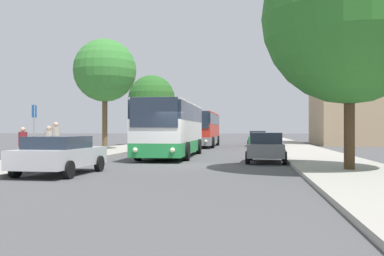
% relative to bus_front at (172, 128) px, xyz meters
% --- Properties ---
extents(ground_plane, '(300.00, 300.00, 0.00)m').
position_rel_bus_front_xyz_m(ground_plane, '(1.48, -5.67, -1.73)').
color(ground_plane, '#4C4C4F').
rests_on(ground_plane, ground).
extents(sidewalk_left, '(4.00, 120.00, 0.15)m').
position_rel_bus_front_xyz_m(sidewalk_left, '(-5.52, -5.67, -1.65)').
color(sidewalk_left, '#A39E93').
rests_on(sidewalk_left, ground_plane).
extents(sidewalk_right, '(4.00, 120.00, 0.15)m').
position_rel_bus_front_xyz_m(sidewalk_right, '(8.48, -5.67, -1.65)').
color(sidewalk_right, '#A39E93').
rests_on(sidewalk_right, ground_plane).
extents(bus_front, '(3.03, 11.20, 3.22)m').
position_rel_bus_front_xyz_m(bus_front, '(0.00, 0.00, 0.00)').
color(bus_front, '#238942').
rests_on(bus_front, ground_plane).
extents(bus_middle, '(2.80, 11.03, 3.18)m').
position_rel_bus_front_xyz_m(bus_middle, '(0.16, 15.61, -0.02)').
color(bus_middle, gray).
rests_on(bus_middle, ground_plane).
extents(parked_car_left_curb, '(2.30, 4.42, 1.41)m').
position_rel_bus_front_xyz_m(parked_car_left_curb, '(-2.24, -10.90, -0.98)').
color(parked_car_left_curb, '#B7B7BC').
rests_on(parked_car_left_curb, ground_plane).
extents(parked_car_right_near, '(2.09, 4.15, 1.49)m').
position_rel_bus_front_xyz_m(parked_car_right_near, '(5.49, -3.84, -0.96)').
color(parked_car_right_near, slate).
rests_on(parked_car_right_near, ground_plane).
extents(parked_car_right_far, '(2.06, 4.08, 1.48)m').
position_rel_bus_front_xyz_m(parked_car_right_far, '(5.42, 18.36, -0.96)').
color(parked_car_right_far, '#236B38').
rests_on(parked_car_right_far, ground_plane).
extents(bus_stop_sign, '(0.08, 0.45, 2.72)m').
position_rel_bus_front_xyz_m(bus_stop_sign, '(-5.62, -6.18, 0.10)').
color(bus_stop_sign, gray).
rests_on(bus_stop_sign, sidewalk_left).
extents(pedestrian_waiting_near, '(0.36, 0.36, 1.86)m').
position_rel_bus_front_xyz_m(pedestrian_waiting_near, '(-4.50, -6.25, -0.63)').
color(pedestrian_waiting_near, '#23232D').
rests_on(pedestrian_waiting_near, sidewalk_left).
extents(pedestrian_waiting_far, '(0.36, 0.36, 1.61)m').
position_rel_bus_front_xyz_m(pedestrian_waiting_far, '(-4.88, -8.66, -0.77)').
color(pedestrian_waiting_far, '#23232D').
rests_on(pedestrian_waiting_far, sidewalk_left).
extents(pedestrian_walking_back, '(0.36, 0.36, 1.67)m').
position_rel_bus_front_xyz_m(pedestrian_walking_back, '(-4.36, -7.31, -0.74)').
color(pedestrian_walking_back, '#23232D').
rests_on(pedestrian_walking_back, sidewalk_left).
extents(tree_left_near, '(4.84, 4.84, 7.10)m').
position_rel_bus_front_xyz_m(tree_left_near, '(-5.47, 18.95, 3.09)').
color(tree_left_near, brown).
rests_on(tree_left_near, sidewalk_left).
extents(tree_left_far, '(4.77, 4.77, 8.38)m').
position_rel_bus_front_xyz_m(tree_left_far, '(-6.31, 6.40, 4.39)').
color(tree_left_far, brown).
rests_on(tree_left_far, sidewalk_left).
extents(tree_right_near, '(6.60, 6.60, 9.06)m').
position_rel_bus_front_xyz_m(tree_right_near, '(8.41, -8.96, 4.18)').
color(tree_right_near, '#47331E').
rests_on(tree_right_near, sidewalk_right).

